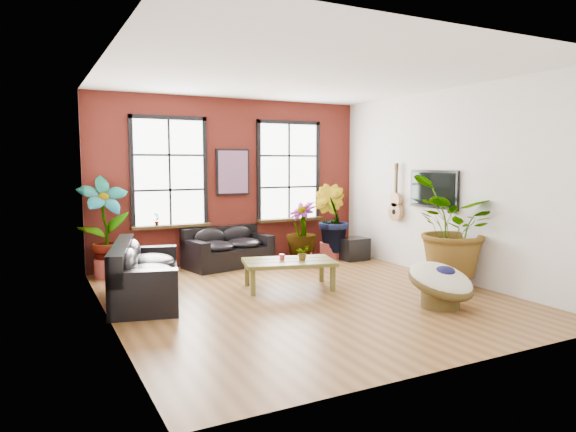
% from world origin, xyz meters
% --- Properties ---
extents(room, '(6.04, 6.54, 3.54)m').
position_xyz_m(room, '(0.00, 0.15, 1.75)').
color(room, brown).
rests_on(room, ground).
extents(sofa_back, '(1.92, 1.22, 0.82)m').
position_xyz_m(sofa_back, '(-0.26, 2.87, 0.37)').
color(sofa_back, black).
rests_on(sofa_back, ground).
extents(sofa_left, '(1.48, 2.45, 0.90)m').
position_xyz_m(sofa_left, '(-2.37, 0.99, 0.41)').
color(sofa_left, black).
rests_on(sofa_left, ground).
extents(coffee_table, '(1.70, 1.23, 0.59)m').
position_xyz_m(coffee_table, '(0.01, 0.59, 0.43)').
color(coffee_table, '#4E4B1C').
rests_on(coffee_table, ground).
extents(papasan_chair, '(1.19, 1.20, 0.74)m').
position_xyz_m(papasan_chair, '(1.50, -1.47, 0.38)').
color(papasan_chair, '#4C3D1B').
rests_on(papasan_chair, ground).
extents(poster, '(0.74, 0.06, 0.98)m').
position_xyz_m(poster, '(0.00, 3.18, 1.95)').
color(poster, black).
rests_on(poster, room).
extents(tv_wall_unit, '(0.13, 1.86, 1.20)m').
position_xyz_m(tv_wall_unit, '(2.93, 0.60, 1.54)').
color(tv_wall_unit, black).
rests_on(tv_wall_unit, room).
extents(media_box, '(0.61, 0.51, 0.49)m').
position_xyz_m(media_box, '(2.47, 2.25, 0.24)').
color(media_box, black).
rests_on(media_box, ground).
extents(pot_back_left, '(0.63, 0.63, 0.37)m').
position_xyz_m(pot_back_left, '(-2.64, 2.87, 0.18)').
color(pot_back_left, brown).
rests_on(pot_back_left, ground).
extents(pot_back_right, '(0.52, 0.52, 0.37)m').
position_xyz_m(pot_back_right, '(2.12, 2.62, 0.18)').
color(pot_back_right, brown).
rests_on(pot_back_right, ground).
extents(pot_right_wall, '(0.69, 0.69, 0.39)m').
position_xyz_m(pot_right_wall, '(2.60, -0.63, 0.20)').
color(pot_right_wall, brown).
rests_on(pot_right_wall, ground).
extents(pot_mid, '(0.53, 0.53, 0.33)m').
position_xyz_m(pot_mid, '(1.27, 2.42, 0.16)').
color(pot_mid, brown).
rests_on(pot_mid, ground).
extents(floor_plant_back_left, '(1.00, 0.73, 1.77)m').
position_xyz_m(floor_plant_back_left, '(-2.67, 2.85, 1.03)').
color(floor_plant_back_left, '#204512').
rests_on(floor_plant_back_left, ground).
extents(floor_plant_back_right, '(0.92, 1.02, 1.52)m').
position_xyz_m(floor_plant_back_right, '(2.13, 2.65, 0.91)').
color(floor_plant_back_right, '#204512').
rests_on(floor_plant_back_right, ground).
extents(floor_plant_right_wall, '(2.12, 2.11, 1.78)m').
position_xyz_m(floor_plant_right_wall, '(2.56, -0.65, 1.05)').
color(floor_plant_right_wall, '#204512').
rests_on(floor_plant_right_wall, ground).
extents(floor_plant_mid, '(0.82, 0.82, 1.18)m').
position_xyz_m(floor_plant_mid, '(1.26, 2.44, 0.73)').
color(floor_plant_mid, '#204512').
rests_on(floor_plant_mid, ground).
extents(table_plant, '(0.28, 0.25, 0.25)m').
position_xyz_m(table_plant, '(0.23, 0.50, 0.62)').
color(table_plant, '#204512').
rests_on(table_plant, coffee_table).
extents(sill_plant_left, '(0.17, 0.17, 0.27)m').
position_xyz_m(sill_plant_left, '(-1.65, 3.13, 1.04)').
color(sill_plant_left, '#204512').
rests_on(sill_plant_left, room).
extents(sill_plant_right, '(0.19, 0.19, 0.27)m').
position_xyz_m(sill_plant_right, '(1.70, 3.13, 1.04)').
color(sill_plant_right, '#204512').
rests_on(sill_plant_right, room).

